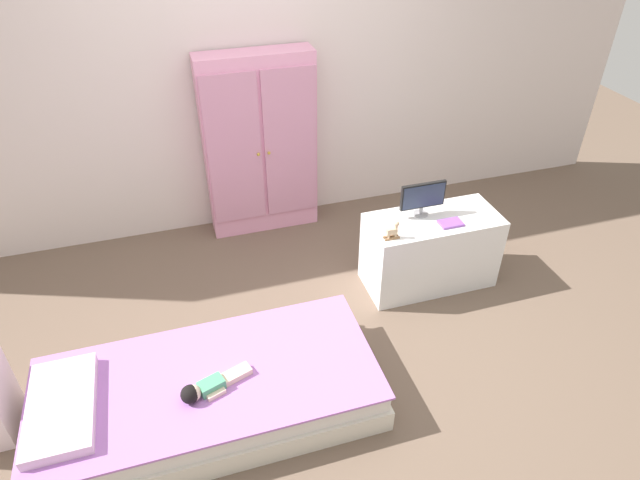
{
  "coord_description": "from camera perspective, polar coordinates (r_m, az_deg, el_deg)",
  "views": [
    {
      "loc": [
        -0.66,
        -2.33,
        2.54
      ],
      "look_at": [
        0.15,
        0.3,
        0.57
      ],
      "focal_mm": 30.48,
      "sensor_mm": 36.0,
      "label": 1
    }
  ],
  "objects": [
    {
      "name": "ground_plane",
      "position": [
        3.52,
        -0.9,
        -10.79
      ],
      "size": [
        10.0,
        10.0,
        0.02
      ],
      "primitive_type": "cube",
      "color": "brown"
    },
    {
      "name": "back_wall",
      "position": [
        4.14,
        -7.55,
        18.68
      ],
      "size": [
        6.4,
        0.05,
        2.7
      ],
      "primitive_type": "cube",
      "color": "silver",
      "rests_on": "ground_plane"
    },
    {
      "name": "bed",
      "position": [
        3.14,
        -11.51,
        -15.56
      ],
      "size": [
        1.83,
        0.84,
        0.27
      ],
      "color": "silver",
      "rests_on": "ground_plane"
    },
    {
      "name": "pillow",
      "position": [
        3.1,
        -25.52,
        -15.52
      ],
      "size": [
        0.32,
        0.6,
        0.06
      ],
      "primitive_type": "cube",
      "color": "silver",
      "rests_on": "bed"
    },
    {
      "name": "doll",
      "position": [
        2.94,
        -12.14,
        -15.01
      ],
      "size": [
        0.38,
        0.19,
        0.1
      ],
      "color": "#4CA375",
      "rests_on": "bed"
    },
    {
      "name": "wardrobe",
      "position": [
        4.22,
        -6.31,
        9.79
      ],
      "size": [
        0.85,
        0.26,
        1.42
      ],
      "color": "#E599BC",
      "rests_on": "ground_plane"
    },
    {
      "name": "tv_stand",
      "position": [
        3.87,
        11.48,
        -1.08
      ],
      "size": [
        0.9,
        0.41,
        0.54
      ],
      "primitive_type": "cube",
      "color": "white",
      "rests_on": "ground_plane"
    },
    {
      "name": "tv_monitor",
      "position": [
        3.67,
        10.75,
        4.47
      ],
      "size": [
        0.31,
        0.1,
        0.24
      ],
      "color": "#99999E",
      "rests_on": "tv_stand"
    },
    {
      "name": "rocking_horse_toy",
      "position": [
        3.45,
        7.69,
        1.0
      ],
      "size": [
        0.1,
        0.04,
        0.12
      ],
      "color": "#8E6642",
      "rests_on": "tv_stand"
    },
    {
      "name": "book_purple",
      "position": [
        3.68,
        13.55,
        1.74
      ],
      "size": [
        0.15,
        0.1,
        0.02
      ],
      "primitive_type": "cube",
      "color": "#8E51B2",
      "rests_on": "tv_stand"
    }
  ]
}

